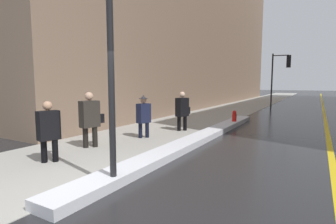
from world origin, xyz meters
TOP-DOWN VIEW (x-y plane):
  - ground_plane at (0.00, 0.00)m, footprint 160.00×160.00m
  - sidewalk_slab at (-2.00, 15.00)m, footprint 4.00×80.00m
  - road_centre_stripe at (4.00, 15.00)m, footprint 0.16×80.00m
  - snow_bank_curb at (0.20, 5.18)m, footprint 0.66×11.94m
  - lamp_post at (0.35, 0.64)m, footprint 0.28×0.28m
  - traffic_light_near at (1.14, 18.35)m, footprint 1.31×0.41m
  - pedestrian_trailing at (-2.02, 1.00)m, footprint 0.40×0.54m
  - pedestrian_with_shoulder_bag at (-2.28, 2.59)m, footprint 0.44×0.78m
  - pedestrian_in_fedora at (-1.70, 4.53)m, footprint 0.38×0.52m
  - pedestrian_nearside at (-1.15, 6.48)m, footprint 0.42×0.75m
  - fire_hydrant at (0.32, 8.87)m, footprint 0.20×0.20m

SIDE VIEW (x-z plane):
  - ground_plane at x=0.00m, z-range 0.00..0.00m
  - road_centre_stripe at x=4.00m, z-range 0.00..0.00m
  - sidewalk_slab at x=-2.00m, z-range 0.00..0.01m
  - snow_bank_curb at x=0.20m, z-range 0.00..0.19m
  - fire_hydrant at x=0.32m, z-range 0.00..0.70m
  - pedestrian_in_fedora at x=-1.70m, z-range 0.07..1.60m
  - pedestrian_trailing at x=-2.02m, z-range 0.08..1.59m
  - pedestrian_nearside at x=-1.15m, z-range 0.09..1.69m
  - pedestrian_with_shoulder_bag at x=-2.28m, z-range 0.09..1.77m
  - lamp_post at x=0.35m, z-range 0.48..5.33m
  - traffic_light_near at x=1.14m, z-range 0.93..5.08m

